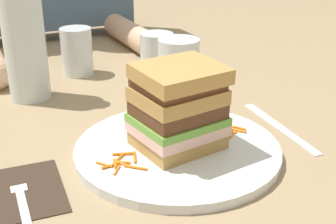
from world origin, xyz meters
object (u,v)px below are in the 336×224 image
(sandwich, at_px, (178,107))
(empty_tumbler_0, at_px, (157,49))
(main_plate, at_px, (177,150))
(empty_tumbler_1, at_px, (77,51))
(knife, at_px, (282,128))
(water_bottle, at_px, (23,30))
(napkin_dark, at_px, (20,191))
(fork, at_px, (22,199))
(juice_glass, at_px, (179,67))

(sandwich, relative_size, empty_tumbler_0, 1.70)
(main_plate, xyz_separation_m, empty_tumbler_1, (-0.03, 0.40, 0.04))
(knife, distance_m, empty_tumbler_1, 0.46)
(water_bottle, xyz_separation_m, empty_tumbler_0, (0.29, 0.08, -0.09))
(water_bottle, height_order, empty_tumbler_1, water_bottle)
(main_plate, relative_size, napkin_dark, 2.25)
(napkin_dark, distance_m, empty_tumbler_0, 0.54)
(main_plate, relative_size, knife, 1.45)
(water_bottle, bearing_deg, sandwich, -65.37)
(napkin_dark, height_order, knife, same)
(fork, height_order, juice_glass, juice_glass)
(main_plate, bearing_deg, empty_tumbler_0, 69.07)
(fork, relative_size, knife, 0.83)
(knife, distance_m, water_bottle, 0.47)
(main_plate, bearing_deg, knife, -0.29)
(empty_tumbler_0, bearing_deg, main_plate, -110.93)
(main_plate, height_order, sandwich, sandwich)
(main_plate, bearing_deg, juice_glass, 62.31)
(juice_glass, height_order, empty_tumbler_1, same)
(juice_glass, bearing_deg, knife, -74.98)
(main_plate, xyz_separation_m, napkin_dark, (-0.22, -0.00, -0.01))
(knife, bearing_deg, sandwich, 179.86)
(main_plate, relative_size, empty_tumbler_0, 3.92)
(fork, distance_m, empty_tumbler_0, 0.56)
(main_plate, distance_m, knife, 0.19)
(sandwich, height_order, empty_tumbler_1, sandwich)
(empty_tumbler_0, height_order, empty_tumbler_1, empty_tumbler_1)
(fork, bearing_deg, water_bottle, 77.16)
(fork, height_order, knife, fork)
(main_plate, xyz_separation_m, knife, (0.19, -0.00, -0.01))
(empty_tumbler_0, bearing_deg, napkin_dark, -133.06)
(juice_glass, height_order, water_bottle, water_bottle)
(napkin_dark, distance_m, knife, 0.40)
(napkin_dark, relative_size, juice_glass, 1.32)
(main_plate, xyz_separation_m, sandwich, (-0.00, -0.00, 0.07))
(napkin_dark, bearing_deg, main_plate, 0.47)
(sandwich, bearing_deg, main_plate, 71.90)
(empty_tumbler_0, bearing_deg, sandwich, -110.93)
(main_plate, relative_size, water_bottle, 1.04)
(knife, distance_m, empty_tumbler_0, 0.40)
(juice_glass, relative_size, water_bottle, 0.35)
(main_plate, height_order, knife, main_plate)
(fork, xyz_separation_m, empty_tumbler_1, (0.19, 0.43, 0.04))
(sandwich, relative_size, knife, 0.63)
(sandwich, xyz_separation_m, knife, (0.19, -0.00, -0.07))
(fork, distance_m, juice_glass, 0.43)
(fork, xyz_separation_m, juice_glass, (0.34, 0.26, 0.04))
(main_plate, xyz_separation_m, water_bottle, (-0.14, 0.31, 0.12))
(juice_glass, xyz_separation_m, empty_tumbler_0, (0.03, 0.16, -0.01))
(knife, bearing_deg, fork, -176.74)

